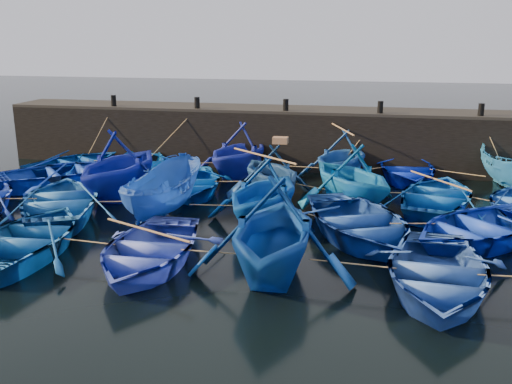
# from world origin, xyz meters

# --- Properties ---
(ground) EXTENTS (120.00, 120.00, 0.00)m
(ground) POSITION_xyz_m (0.00, 0.00, 0.00)
(ground) COLOR black
(ground) RESTS_ON ground
(quay_wall) EXTENTS (26.00, 2.50, 2.50)m
(quay_wall) POSITION_xyz_m (0.00, 10.50, 1.25)
(quay_wall) COLOR black
(quay_wall) RESTS_ON ground
(quay_top) EXTENTS (26.00, 2.50, 0.12)m
(quay_top) POSITION_xyz_m (0.00, 10.50, 2.56)
(quay_top) COLOR black
(quay_top) RESTS_ON quay_wall
(bollard_0) EXTENTS (0.24, 0.24, 0.50)m
(bollard_0) POSITION_xyz_m (-8.00, 9.60, 2.87)
(bollard_0) COLOR black
(bollard_0) RESTS_ON quay_top
(bollard_1) EXTENTS (0.24, 0.24, 0.50)m
(bollard_1) POSITION_xyz_m (-4.00, 9.60, 2.87)
(bollard_1) COLOR black
(bollard_1) RESTS_ON quay_top
(bollard_2) EXTENTS (0.24, 0.24, 0.50)m
(bollard_2) POSITION_xyz_m (0.00, 9.60, 2.87)
(bollard_2) COLOR black
(bollard_2) RESTS_ON quay_top
(bollard_3) EXTENTS (0.24, 0.24, 0.50)m
(bollard_3) POSITION_xyz_m (4.00, 9.60, 2.87)
(bollard_3) COLOR black
(bollard_3) RESTS_ON quay_top
(bollard_4) EXTENTS (0.24, 0.24, 0.50)m
(bollard_4) POSITION_xyz_m (8.00, 9.60, 2.87)
(bollard_4) COLOR black
(bollard_4) RESTS_ON quay_top
(boat_0) EXTENTS (4.84, 5.35, 0.91)m
(boat_0) POSITION_xyz_m (-8.87, 7.27, 0.45)
(boat_0) COLOR navy
(boat_0) RESTS_ON ground
(boat_1) EXTENTS (4.82, 5.66, 0.99)m
(boat_1) POSITION_xyz_m (-5.86, 7.15, 0.50)
(boat_1) COLOR #064C9D
(boat_1) RESTS_ON ground
(boat_2) EXTENTS (4.76, 5.18, 2.28)m
(boat_2) POSITION_xyz_m (-1.72, 8.00, 1.14)
(boat_2) COLOR navy
(boat_2) RESTS_ON ground
(boat_3) EXTENTS (4.60, 4.96, 2.14)m
(boat_3) POSITION_xyz_m (2.56, 7.86, 1.07)
(boat_3) COLOR #194C99
(boat_3) RESTS_ON ground
(boat_4) EXTENTS (3.69, 4.91, 0.97)m
(boat_4) POSITION_xyz_m (5.19, 8.52, 0.48)
(boat_4) COLOR #011691
(boat_4) RESTS_ON ground
(boat_5) EXTENTS (2.30, 4.65, 1.72)m
(boat_5) POSITION_xyz_m (8.99, 7.69, 0.86)
(boat_5) COLOR #2373BA
(boat_5) RESTS_ON ground
(boat_6) EXTENTS (6.34, 6.29, 1.08)m
(boat_6) POSITION_xyz_m (-8.22, 5.05, 0.54)
(boat_6) COLOR #1032A8
(boat_6) RESTS_ON ground
(boat_7) EXTENTS (4.67, 5.27, 2.56)m
(boat_7) POSITION_xyz_m (-5.22, 3.99, 1.28)
(boat_7) COLOR navy
(boat_7) RESTS_ON ground
(boat_8) EXTENTS (4.29, 5.15, 0.92)m
(boat_8) POSITION_xyz_m (-2.80, 4.84, 0.46)
(boat_8) COLOR blue
(boat_8) RESTS_ON ground
(boat_9) EXTENTS (4.90, 5.04, 2.02)m
(boat_9) POSITION_xyz_m (0.20, 5.11, 1.01)
(boat_9) COLOR navy
(boat_9) RESTS_ON ground
(boat_10) EXTENTS (5.53, 5.65, 2.26)m
(boat_10) POSITION_xyz_m (3.11, 4.57, 1.13)
(boat_10) COLOR #0D62AF
(boat_10) RESTS_ON ground
(boat_11) EXTENTS (4.63, 5.64, 1.02)m
(boat_11) POSITION_xyz_m (6.04, 4.64, 0.51)
(boat_11) COLOR #074392
(boat_11) RESTS_ON ground
(boat_14) EXTENTS (5.57, 6.31, 1.09)m
(boat_14) POSITION_xyz_m (-6.18, 1.45, 0.54)
(boat_14) COLOR #18539D
(boat_14) RESTS_ON ground
(boat_15) EXTENTS (1.97, 4.66, 1.77)m
(boat_15) POSITION_xyz_m (-2.79, 1.83, 0.89)
(boat_15) COLOR #1C469A
(boat_15) RESTS_ON ground
(boat_16) EXTENTS (4.44, 4.87, 2.18)m
(boat_16) POSITION_xyz_m (0.49, 2.00, 1.09)
(boat_16) COLOR #0745A9
(boat_16) RESTS_ON ground
(boat_17) EXTENTS (5.65, 6.40, 1.10)m
(boat_17) POSITION_xyz_m (3.46, 1.18, 0.55)
(boat_17) COLOR navy
(boat_17) RESTS_ON ground
(boat_18) EXTENTS (6.14, 6.10, 1.05)m
(boat_18) POSITION_xyz_m (6.86, 1.50, 0.52)
(boat_18) COLOR #0C2BB2
(boat_18) RESTS_ON ground
(boat_21) EXTENTS (3.87, 5.16, 1.02)m
(boat_21) POSITION_xyz_m (-5.26, -1.87, 0.51)
(boat_21) COLOR navy
(boat_21) RESTS_ON ground
(boat_22) EXTENTS (3.55, 4.86, 0.99)m
(boat_22) POSITION_xyz_m (-1.77, -2.01, 0.49)
(boat_22) COLOR blue
(boat_22) RESTS_ON ground
(boat_23) EXTENTS (4.29, 4.93, 2.52)m
(boat_23) POSITION_xyz_m (1.49, -1.99, 1.26)
(boat_23) COLOR navy
(boat_23) RESTS_ON ground
(boat_24) EXTENTS (3.85, 5.18, 1.03)m
(boat_24) POSITION_xyz_m (5.35, -2.13, 0.52)
(boat_24) COLOR #274C96
(boat_24) RESTS_ON ground
(wooden_crate) EXTENTS (0.53, 0.39, 0.23)m
(wooden_crate) POSITION_xyz_m (0.50, 5.11, 2.14)
(wooden_crate) COLOR brown
(wooden_crate) RESTS_ON boat_9
(mooring_ropes) EXTENTS (17.90, 11.90, 2.10)m
(mooring_ropes) POSITION_xyz_m (0.05, 5.14, 0.89)
(mooring_ropes) COLOR tan
(mooring_ropes) RESTS_ON ground
(loose_oars) EXTENTS (10.07, 11.95, 1.25)m
(loose_oars) POSITION_xyz_m (1.83, 3.12, 1.61)
(loose_oars) COLOR #99724C
(loose_oars) RESTS_ON ground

